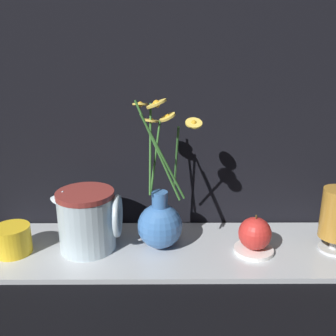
{
  "coord_description": "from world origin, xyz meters",
  "views": [
    {
      "loc": [
        -0.01,
        -0.8,
        0.47
      ],
      "look_at": [
        -0.01,
        0.0,
        0.21
      ],
      "focal_mm": 40.0,
      "sensor_mm": 36.0,
      "label": 1
    }
  ],
  "objects_px": {
    "ceramic_pitcher": "(88,217)",
    "orange_fruit": "(255,233)",
    "vase_with_flowers": "(160,221)",
    "yellow_mug": "(12,240)"
  },
  "relations": [
    {
      "from": "vase_with_flowers",
      "to": "ceramic_pitcher",
      "type": "distance_m",
      "value": 0.17
    },
    {
      "from": "yellow_mug",
      "to": "ceramic_pitcher",
      "type": "distance_m",
      "value": 0.18
    },
    {
      "from": "yellow_mug",
      "to": "orange_fruit",
      "type": "relative_size",
      "value": 1.11
    },
    {
      "from": "ceramic_pitcher",
      "to": "orange_fruit",
      "type": "relative_size",
      "value": 1.88
    },
    {
      "from": "vase_with_flowers",
      "to": "orange_fruit",
      "type": "relative_size",
      "value": 4.34
    },
    {
      "from": "yellow_mug",
      "to": "ceramic_pitcher",
      "type": "xyz_separation_m",
      "value": [
        0.17,
        0.03,
        0.05
      ]
    },
    {
      "from": "ceramic_pitcher",
      "to": "orange_fruit",
      "type": "height_order",
      "value": "ceramic_pitcher"
    },
    {
      "from": "yellow_mug",
      "to": "ceramic_pitcher",
      "type": "height_order",
      "value": "ceramic_pitcher"
    },
    {
      "from": "orange_fruit",
      "to": "vase_with_flowers",
      "type": "bearing_deg",
      "value": 172.82
    },
    {
      "from": "vase_with_flowers",
      "to": "yellow_mug",
      "type": "relative_size",
      "value": 3.92
    }
  ]
}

